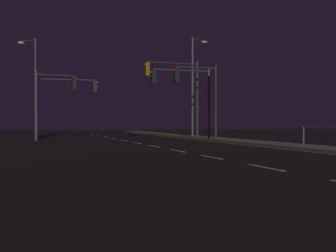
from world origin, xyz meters
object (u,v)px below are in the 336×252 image
object	(u,v)px
traffic_light_far_left	(197,87)
street_lamp_median	(194,78)
traffic_light_near_right	(183,87)
traffic_light_near_left	(64,94)
traffic_light_far_right	(55,92)
traffic_light_mid_right	(175,83)
street_lamp_corner	(33,79)

from	to	relation	value
traffic_light_far_left	street_lamp_median	bearing A→B (deg)	71.09
traffic_light_near_right	traffic_light_near_left	world-z (taller)	traffic_light_near_right
traffic_light_near_right	traffic_light_far_right	xyz separation A→B (m)	(-8.66, 2.50, -0.36)
traffic_light_near_left	traffic_light_mid_right	distance (m)	10.00
traffic_light_far_right	street_lamp_median	size ratio (longest dim) A/B	0.60
traffic_light_far_right	traffic_light_mid_right	size ratio (longest dim) A/B	0.85
traffic_light_far_right	traffic_light_mid_right	xyz separation A→B (m)	(8.52, -1.13, 0.80)
traffic_light_far_left	street_lamp_median	distance (m)	7.22
traffic_light_near_right	traffic_light_near_left	distance (m)	11.04
traffic_light_far_left	street_lamp_corner	xyz separation A→B (m)	(-10.50, 7.39, 0.86)
street_lamp_median	street_lamp_corner	world-z (taller)	street_lamp_median
traffic_light_far_right	traffic_light_near_left	distance (m)	5.59
traffic_light_far_left	traffic_light_near_left	xyz separation A→B (m)	(-8.01, 9.80, -0.05)
traffic_light_mid_right	street_lamp_corner	distance (m)	10.83
traffic_light_far_left	street_lamp_corner	bearing A→B (deg)	144.86
traffic_light_near_right	traffic_light_mid_right	size ratio (longest dim) A/B	0.88
traffic_light_far_left	traffic_light_near_left	bearing A→B (deg)	129.26
traffic_light_near_right	traffic_light_far_right	distance (m)	9.02
traffic_light_near_right	street_lamp_median	bearing A→B (deg)	61.30
traffic_light_near_right	traffic_light_near_left	bearing A→B (deg)	133.63
traffic_light_near_left	street_lamp_median	world-z (taller)	street_lamp_median
traffic_light_far_right	traffic_light_far_left	xyz separation A→B (m)	(9.05, -4.31, 0.29)
traffic_light_near_right	traffic_light_near_left	size ratio (longest dim) A/B	0.99
street_lamp_median	traffic_light_mid_right	bearing A→B (deg)	-128.56
traffic_light_near_left	street_lamp_corner	xyz separation A→B (m)	(-2.49, -2.40, 0.91)
traffic_light_mid_right	street_lamp_corner	bearing A→B (deg)	157.08
street_lamp_corner	traffic_light_far_right	bearing A→B (deg)	-64.83
traffic_light_near_left	traffic_light_far_right	bearing A→B (deg)	-100.76
traffic_light_near_left	street_lamp_median	size ratio (longest dim) A/B	0.63
traffic_light_near_right	street_lamp_median	world-z (taller)	street_lamp_median
traffic_light_near_right	traffic_light_far_right	bearing A→B (deg)	163.90
traffic_light_far_left	traffic_light_mid_right	world-z (taller)	traffic_light_mid_right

